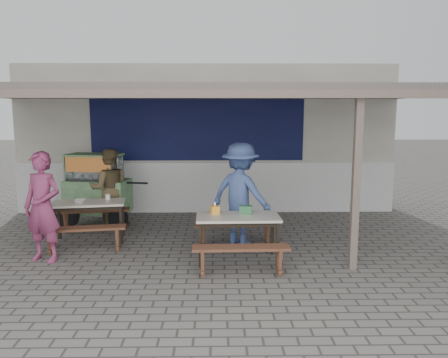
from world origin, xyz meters
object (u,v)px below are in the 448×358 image
Objects in this scene: bench_left_street at (84,234)px; bench_left_wall at (94,215)px; bench_right_wall at (235,230)px; patron_right_table at (241,194)px; table_left at (89,206)px; patron_street_side at (43,207)px; condiment_bowl at (80,201)px; donation_box at (246,210)px; table_right at (238,221)px; bench_right_street at (241,254)px; tissue_box at (215,210)px; patron_wall_side at (109,188)px; condiment_jar at (108,197)px; vendor_cart at (97,186)px.

bench_left_wall is at bearing 90.00° from bench_left_street.
bench_right_wall is 0.77× the size of patron_right_table.
patron_street_side is (-0.42, -1.07, 0.22)m from table_left.
donation_box is at bearing -17.67° from condiment_bowl.
condiment_bowl is at bearing 157.95° from table_right.
bench_right_wall is 0.73m from donation_box.
patron_street_side is (-3.14, 0.73, 0.56)m from bench_right_street.
tissue_box is (2.34, -0.99, 0.15)m from table_left.
bench_right_street is 7.07× the size of donation_box.
table_left reaches higher than bench_left_street.
tissue_box is 0.65× the size of donation_box.
patron_wall_side is 16.38× the size of condiment_jar.
condiment_bowl is at bearing -151.05° from condiment_jar.
donation_box is (3.03, -2.23, -0.01)m from vendor_cart.
patron_street_side is at bearing -86.06° from vendor_cart.
vendor_cart is at bearing 148.15° from bench_right_wall.
donation_box is 0.94× the size of condiment_bowl.
condiment_jar is (-2.42, 2.00, 0.46)m from bench_right_street.
patron_street_side is at bearing 165.66° from bench_right_street.
bench_right_wall is 7.07× the size of donation_box.
table_left is 2.94m from table_right.
condiment_jar reaches higher than bench_right_wall.
table_left is 0.97× the size of bench_right_street.
bench_right_street is 1.71m from patron_right_table.
vendor_cart is 1.14m from condiment_jar.
tissue_box reaches higher than bench_left_wall.
donation_box is 2.81m from condiment_jar.
patron_street_side is 0.96× the size of patron_right_table.
table_right is 0.81× the size of patron_wall_side.
table_right reaches higher than bench_left_wall.
bench_right_street is 4.23m from vendor_cart.
condiment_bowl is at bearing -102.05° from bench_left_wall.
bench_right_wall is (2.59, 0.22, 0.00)m from bench_left_street.
table_right is at bearing 90.00° from bench_right_street.
table_left is at bearing 156.06° from table_right.
patron_street_side reaches higher than table_right.
vendor_cart is (-0.18, 1.23, 0.16)m from table_left.
tissue_box reaches higher than table_right.
patron_wall_side reaches higher than condiment_jar.
patron_street_side is 1.06m from condiment_bowl.
bench_right_street is 0.77× the size of patron_right_table.
patron_street_side reaches higher than vendor_cart.
bench_right_street is 3.83m from patron_wall_side.
bench_left_wall is at bearing 150.24° from donation_box.
patron_right_table is 9.15× the size of donation_box.
condiment_bowl is at bearing 162.33° from donation_box.
patron_right_table is at bearing 59.74° from tissue_box.
patron_right_table reaches higher than bench_right_wall.
condiment_bowl is (-2.49, 0.94, -0.04)m from tissue_box.
bench_left_street is 0.73× the size of vendor_cart.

